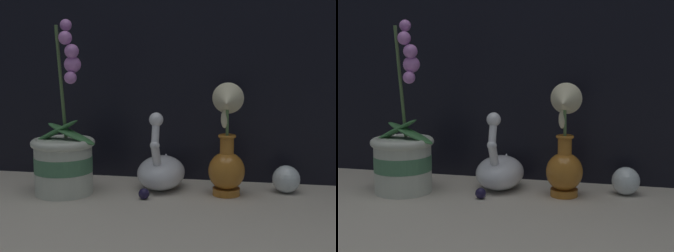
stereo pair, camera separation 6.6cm
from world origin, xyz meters
TOP-DOWN VIEW (x-y plane):
  - ground_plane at (0.00, 0.00)m, footprint 2.80×2.80m
  - orchid_potted_plant at (-0.25, 0.09)m, footprint 0.18×0.15m
  - swan_figurine at (-0.03, 0.17)m, footprint 0.12×0.18m
  - blue_vase at (0.14, 0.14)m, footprint 0.09×0.10m
  - glass_sphere at (0.28, 0.19)m, footprint 0.07×0.07m
  - glass_bauble at (-0.05, 0.08)m, footprint 0.03×0.03m

SIDE VIEW (x-z plane):
  - ground_plane at x=0.00m, z-range 0.00..0.00m
  - glass_bauble at x=-0.05m, z-range 0.00..0.03m
  - glass_sphere at x=0.28m, z-range 0.00..0.07m
  - swan_figurine at x=-0.03m, z-range -0.05..0.15m
  - orchid_potted_plant at x=-0.25m, z-range -0.12..0.30m
  - blue_vase at x=0.14m, z-range -0.02..0.25m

